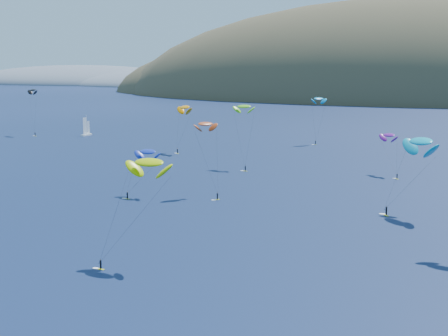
% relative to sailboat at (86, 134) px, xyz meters
% --- Properties ---
extents(island, '(730.00, 300.00, 210.00)m').
position_rel_sailboat_xyz_m(island, '(144.23, 374.66, -11.60)').
color(island, '#3D3526').
rests_on(island, ground).
extents(headland, '(460.00, 250.00, 60.00)m').
position_rel_sailboat_xyz_m(headland, '(-340.43, 562.38, -4.22)').
color(headland, slate).
rests_on(headland, ground).
extents(sailboat, '(7.65, 6.64, 9.59)m').
position_rel_sailboat_xyz_m(sailboat, '(0.00, 0.00, 0.00)').
color(sailboat, white).
rests_on(sailboat, ground).
extents(kitesurfer_1, '(9.58, 10.65, 19.31)m').
position_rel_sailboat_xyz_m(kitesurfer_1, '(62.87, -30.44, 15.93)').
color(kitesurfer_1, yellow).
rests_on(kitesurfer_1, ground).
extents(kitesurfer_2, '(10.44, 10.73, 19.55)m').
position_rel_sailboat_xyz_m(kitesurfer_2, '(109.24, -150.66, 16.25)').
color(kitesurfer_2, yellow).
rests_on(kitesurfer_2, ground).
extents(kitesurfer_3, '(7.87, 10.86, 21.59)m').
position_rel_sailboat_xyz_m(kitesurfer_3, '(94.10, -53.95, 18.64)').
color(kitesurfer_3, yellow).
rests_on(kitesurfer_3, ground).
extents(kitesurfer_4, '(7.24, 9.21, 20.51)m').
position_rel_sailboat_xyz_m(kitesurfer_4, '(105.01, 10.99, 17.61)').
color(kitesurfer_4, yellow).
rests_on(kitesurfer_4, ground).
extents(kitesurfer_5, '(12.49, 11.99, 19.57)m').
position_rel_sailboat_xyz_m(kitesurfer_5, '(151.09, -99.96, 15.58)').
color(kitesurfer_5, yellow).
rests_on(kitesurfer_5, ground).
extents(kitesurfer_6, '(7.92, 12.18, 13.83)m').
position_rel_sailboat_xyz_m(kitesurfer_6, '(139.57, -51.32, 10.99)').
color(kitesurfer_6, yellow).
rests_on(kitesurfer_6, ground).
extents(kitesurfer_9, '(9.34, 10.30, 20.00)m').
position_rel_sailboat_xyz_m(kitesurfer_9, '(98.06, -96.92, 17.25)').
color(kitesurfer_9, yellow).
rests_on(kitesurfer_9, ground).
extents(kitesurfer_10, '(8.41, 9.87, 13.35)m').
position_rel_sailboat_xyz_m(kitesurfer_10, '(84.56, -103.31, 10.29)').
color(kitesurfer_10, yellow).
rests_on(kitesurfer_10, ground).
extents(kitesurfer_12, '(9.22, 9.27, 22.48)m').
position_rel_sailboat_xyz_m(kitesurfer_12, '(-25.44, -3.87, 19.61)').
color(kitesurfer_12, yellow).
rests_on(kitesurfer_12, ground).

